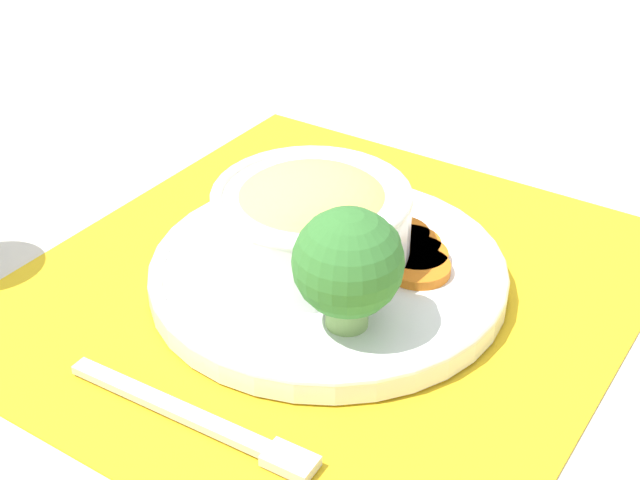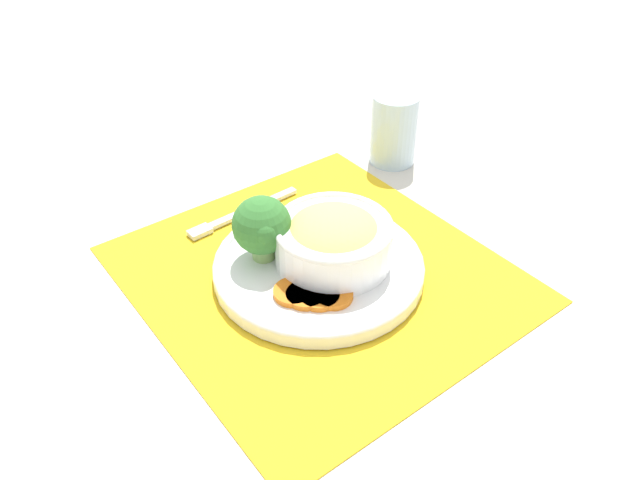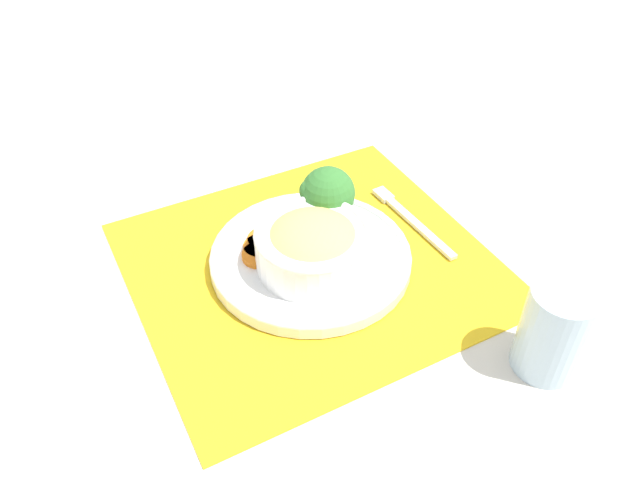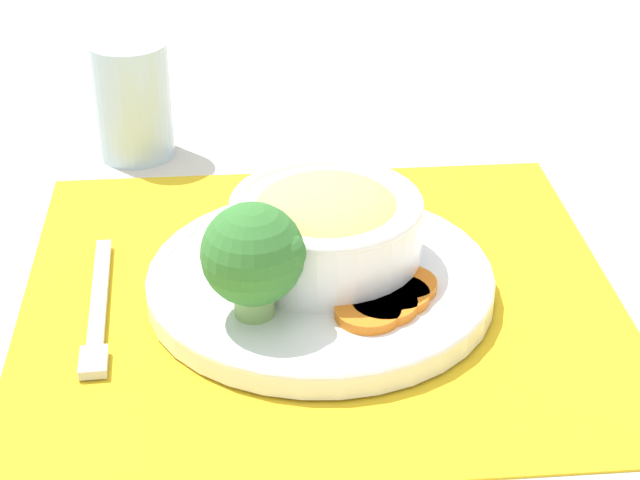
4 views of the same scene
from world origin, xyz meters
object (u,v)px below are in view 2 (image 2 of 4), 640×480
broccoli_floret (262,226)px  fork (233,217)px  water_glass (394,133)px  bowl (333,238)px

broccoli_floret → fork: size_ratio=0.49×
water_glass → fork: bearing=87.0°
bowl → fork: size_ratio=0.83×
bowl → fork: 0.19m
broccoli_floret → water_glass: bearing=-72.5°
water_glass → fork: water_glass is taller
water_glass → broccoli_floret: bearing=107.5°
bowl → water_glass: size_ratio=1.30×
water_glass → bowl: bearing=122.1°
bowl → broccoli_floret: 0.09m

